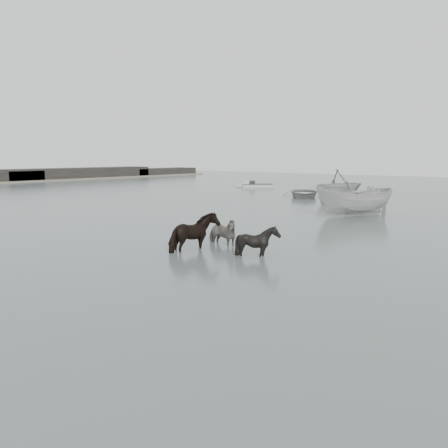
{
  "coord_description": "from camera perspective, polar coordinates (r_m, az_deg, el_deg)",
  "views": [
    {
      "loc": [
        11.18,
        -10.43,
        3.51
      ],
      "look_at": [
        0.88,
        1.99,
        1.0
      ],
      "focal_mm": 35.0,
      "sensor_mm": 36.0,
      "label": 1
    }
  ],
  "objects": [
    {
      "name": "rowboat_trail",
      "position": [
        38.3,
        14.9,
        5.23
      ],
      "size": [
        5.74,
        6.11,
        2.57
      ],
      "primitive_type": "imported",
      "rotation": [
        0.0,
        0.0,
        2.76
      ],
      "color": "#A7AAA7",
      "rests_on": "ground"
    },
    {
      "name": "boat_small",
      "position": [
        26.97,
        16.66,
        3.06
      ],
      "size": [
        4.45,
        5.15,
        1.93
      ],
      "primitive_type": "imported",
      "rotation": [
        0.0,
        0.0,
        -0.63
      ],
      "color": "#AEAEAA",
      "rests_on": "ground"
    },
    {
      "name": "pony_black",
      "position": [
        15.42,
        4.41,
        -1.67
      ],
      "size": [
        1.54,
        1.44,
        1.41
      ],
      "primitive_type": "imported",
      "rotation": [
        0.0,
        0.0,
        1.3
      ],
      "color": "black",
      "rests_on": "ground"
    },
    {
      "name": "ground",
      "position": [
        15.69,
        -7.15,
        -4.16
      ],
      "size": [
        140.0,
        140.0,
        0.0
      ],
      "primitive_type": "plane",
      "color": "#4A5852",
      "rests_on": "ground"
    },
    {
      "name": "pony_pinto",
      "position": [
        17.45,
        -0.33,
        -0.4
      ],
      "size": [
        1.72,
        0.87,
        1.41
      ],
      "primitive_type": "imported",
      "rotation": [
        0.0,
        0.0,
        1.51
      ],
      "color": "black",
      "rests_on": "ground"
    },
    {
      "name": "pony_dark",
      "position": [
        16.32,
        -3.81,
        -0.55
      ],
      "size": [
        1.91,
        2.06,
        1.71
      ],
      "primitive_type": "imported",
      "rotation": [
        0.0,
        0.0,
        1.89
      ],
      "color": "black",
      "rests_on": "ground"
    },
    {
      "name": "rowboat_lead",
      "position": [
        38.34,
        10.35,
        4.21
      ],
      "size": [
        5.46,
        5.94,
        1.0
      ],
      "primitive_type": "imported",
      "rotation": [
        0.0,
        0.0,
        0.54
      ],
      "color": "#A1A19D",
      "rests_on": "ground"
    },
    {
      "name": "skiff_outer",
      "position": [
        50.2,
        4.36,
        5.25
      ],
      "size": [
        4.58,
        4.46,
        0.75
      ],
      "primitive_type": null,
      "rotation": [
        0.0,
        0.0,
        3.9
      ],
      "color": "#B3B4AF",
      "rests_on": "ground"
    },
    {
      "name": "distant_shore",
      "position": [
        67.0,
        -26.49,
        5.56
      ],
      "size": [
        6.0,
        70.0,
        1.9
      ],
      "color": "#726856",
      "rests_on": "ground"
    }
  ]
}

